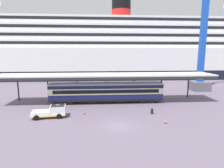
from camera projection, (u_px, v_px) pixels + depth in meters
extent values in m
plane|color=#635769|center=(119.00, 126.00, 26.04)|extent=(400.00, 400.00, 0.00)
cube|color=black|center=(117.00, 72.00, 78.02)|extent=(166.19, 23.52, 3.54)
cube|color=white|center=(117.00, 58.00, 77.02)|extent=(166.19, 23.52, 8.26)
cube|color=white|center=(117.00, 45.00, 76.08)|extent=(152.89, 21.64, 2.81)
cube|color=black|center=(120.00, 43.00, 65.47)|extent=(146.24, 0.12, 1.01)
cube|color=white|center=(117.00, 37.00, 75.61)|extent=(146.78, 20.77, 2.81)
cube|color=black|center=(120.00, 35.00, 65.42)|extent=(140.39, 0.12, 1.01)
cube|color=white|center=(117.00, 30.00, 75.13)|extent=(140.66, 19.90, 2.81)
cube|color=black|center=(120.00, 27.00, 65.37)|extent=(134.54, 0.12, 1.01)
cube|color=white|center=(117.00, 23.00, 74.66)|extent=(134.54, 19.04, 2.81)
cube|color=black|center=(120.00, 19.00, 65.32)|extent=(128.69, 0.12, 1.01)
cylinder|color=black|center=(121.00, 9.00, 73.87)|extent=(7.43, 7.43, 7.90)
cylinder|color=red|center=(121.00, 13.00, 74.13)|extent=(7.65, 7.65, 2.37)
cube|color=silver|center=(106.00, 75.00, 37.63)|extent=(43.32, 6.08, 0.25)
cube|color=#272727|center=(107.00, 79.00, 34.80)|extent=(43.32, 0.20, 0.50)
cylinder|color=#272727|center=(18.00, 88.00, 39.44)|extent=(0.28, 0.28, 5.57)
cylinder|color=#272727|center=(48.00, 87.00, 39.86)|extent=(0.28, 0.28, 5.57)
cylinder|color=#272727|center=(77.00, 87.00, 40.29)|extent=(0.28, 0.28, 5.57)
cylinder|color=#272727|center=(106.00, 86.00, 40.71)|extent=(0.28, 0.28, 5.57)
cylinder|color=#272727|center=(134.00, 86.00, 41.14)|extent=(0.28, 0.28, 5.57)
cylinder|color=#272727|center=(161.00, 86.00, 41.56)|extent=(0.28, 0.28, 5.57)
cylinder|color=#272727|center=(188.00, 85.00, 41.99)|extent=(0.28, 0.28, 5.57)
cube|color=black|center=(106.00, 99.00, 37.95)|extent=(22.52, 2.80, 0.40)
cube|color=#141947|center=(106.00, 96.00, 37.84)|extent=(22.52, 2.80, 0.90)
cube|color=beige|center=(106.00, 90.00, 37.67)|extent=(22.52, 2.80, 1.20)
cube|color=black|center=(107.00, 92.00, 36.31)|extent=(20.72, 0.08, 0.72)
cube|color=#141947|center=(106.00, 86.00, 37.51)|extent=(22.52, 2.80, 0.60)
cube|color=#979797|center=(106.00, 84.00, 37.43)|extent=(22.52, 2.69, 0.36)
cube|color=black|center=(66.00, 101.00, 37.47)|extent=(3.20, 2.35, 0.50)
cylinder|color=black|center=(60.00, 103.00, 36.25)|extent=(0.84, 0.12, 0.84)
cylinder|color=black|center=(70.00, 103.00, 36.38)|extent=(0.84, 0.12, 0.84)
cube|color=black|center=(146.00, 100.00, 38.58)|extent=(3.20, 2.35, 0.50)
cylinder|color=black|center=(143.00, 102.00, 37.37)|extent=(0.84, 0.12, 0.84)
cylinder|color=black|center=(151.00, 101.00, 37.49)|extent=(0.84, 0.12, 0.84)
cube|color=white|center=(49.00, 114.00, 29.44)|extent=(5.40, 2.61, 0.36)
cube|color=#F2B20C|center=(49.00, 115.00, 29.47)|extent=(5.40, 2.63, 0.12)
cube|color=white|center=(58.00, 109.00, 29.59)|extent=(2.50, 2.18, 1.10)
cube|color=#19232D|center=(58.00, 107.00, 29.53)|extent=(2.29, 2.08, 0.44)
cube|color=orange|center=(58.00, 105.00, 29.48)|extent=(0.58, 0.27, 0.16)
cube|color=white|center=(42.00, 112.00, 29.19)|extent=(3.12, 2.26, 0.36)
cylinder|color=black|center=(60.00, 112.00, 30.75)|extent=(0.82, 0.34, 0.80)
cylinder|color=black|center=(59.00, 116.00, 28.82)|extent=(0.82, 0.34, 0.80)
cylinder|color=black|center=(39.00, 114.00, 30.13)|extent=(0.82, 0.34, 0.80)
cylinder|color=black|center=(36.00, 118.00, 28.20)|extent=(0.82, 0.34, 0.80)
cube|color=black|center=(84.00, 114.00, 31.06)|extent=(0.36, 0.36, 0.04)
cone|color=#EA590F|center=(84.00, 112.00, 31.01)|extent=(0.30, 0.30, 0.60)
cylinder|color=white|center=(84.00, 112.00, 31.00)|extent=(0.17, 0.17, 0.08)
cube|color=black|center=(166.00, 123.00, 27.06)|extent=(0.36, 0.36, 0.04)
cone|color=#EA590F|center=(166.00, 121.00, 27.01)|extent=(0.30, 0.30, 0.59)
cylinder|color=white|center=(166.00, 121.00, 27.00)|extent=(0.17, 0.17, 0.08)
cube|color=#595960|center=(199.00, 86.00, 50.43)|extent=(4.40, 4.40, 2.40)
cube|color=blue|center=(204.00, 24.00, 47.70)|extent=(1.30, 1.30, 29.89)
cylinder|color=black|center=(152.00, 112.00, 31.20)|extent=(0.44, 0.44, 0.70)
sphere|color=black|center=(152.00, 110.00, 31.14)|extent=(0.48, 0.48, 0.48)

